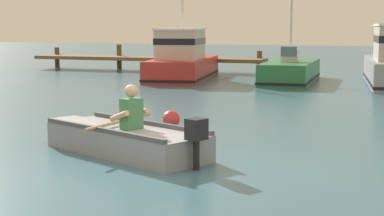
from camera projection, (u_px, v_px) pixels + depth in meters
The scene contains 6 objects.
ground_plane at pixel (153, 172), 9.05m from camera, with size 120.00×120.00×0.00m, color #386070.
wooden_dock at pixel (146, 59), 29.11m from camera, with size 11.51×1.64×1.23m.
rowboat_with_person at pixel (124, 139), 10.34m from camera, with size 3.54×2.43×1.19m.
moored_boat_red at pixel (182, 60), 24.66m from camera, with size 2.97×6.09×4.01m.
moored_boat_green at pixel (291, 72), 23.46m from camera, with size 2.00×5.34×3.85m.
mooring_buoy at pixel (171, 119), 12.89m from camera, with size 0.38×0.38×0.38m, color red.
Camera 1 is at (3.51, -8.14, 2.15)m, focal length 57.04 mm.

